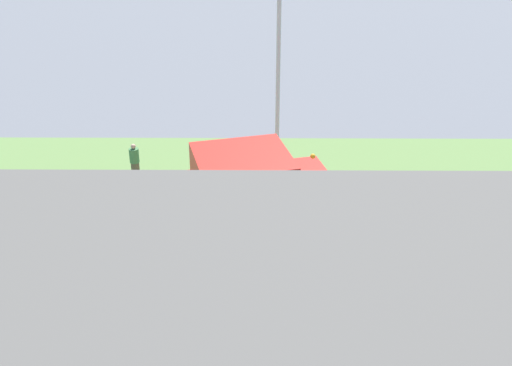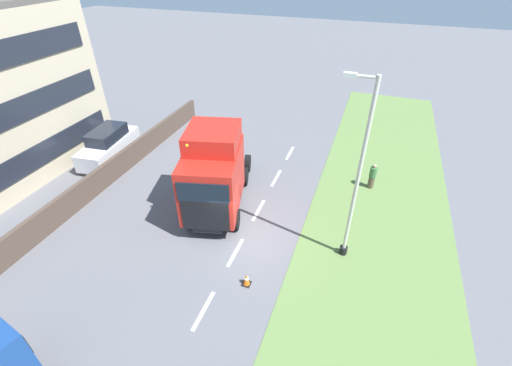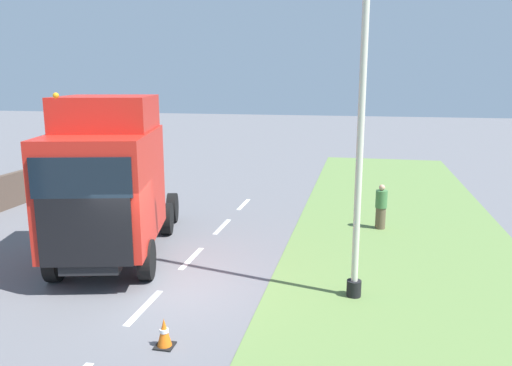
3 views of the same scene
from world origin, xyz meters
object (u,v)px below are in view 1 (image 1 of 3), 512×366
at_px(pedestrian, 135,162).
at_px(traffic_cone_lead, 366,228).
at_px(lamp_post, 278,100).
at_px(lorry_cab, 253,225).

xyz_separation_m(pedestrian, traffic_cone_lead, (4.26, 8.78, -0.47)).
relative_size(pedestrian, traffic_cone_lead, 2.67).
distance_m(lamp_post, pedestrian, 6.51).
relative_size(lamp_post, pedestrian, 5.21).
height_order(pedestrian, traffic_cone_lead, pedestrian).
xyz_separation_m(lorry_cab, lamp_post, (-6.56, 0.84, 1.42)).
bearing_deg(lorry_cab, lamp_post, 158.32).
height_order(lorry_cab, lamp_post, lamp_post).
bearing_deg(pedestrian, lorry_cab, 33.45).
distance_m(lorry_cab, pedestrian, 8.99).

